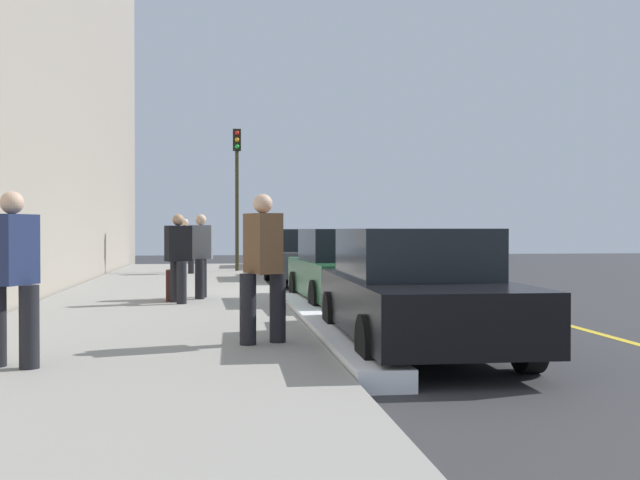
{
  "coord_description": "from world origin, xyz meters",
  "views": [
    {
      "loc": [
        15.54,
        -2.22,
        1.5
      ],
      "look_at": [
        1.5,
        -0.29,
        1.3
      ],
      "focal_mm": 41.62,
      "sensor_mm": 36.0,
      "label": 1
    }
  ],
  "objects_px": {
    "parked_car_green": "(349,269)",
    "pedestrian_navy_coat": "(12,274)",
    "parked_car_black": "(415,290)",
    "pedestrian_tan_coat": "(185,244)",
    "pedestrian_black_coat": "(178,256)",
    "rolling_suitcase": "(172,285)",
    "traffic_light_pole": "(237,176)",
    "parked_car_red": "(284,250)",
    "parked_car_charcoal": "(303,256)",
    "pedestrian_brown_coat": "(263,264)",
    "pedestrian_grey_coat": "(201,253)"
  },
  "relations": [
    {
      "from": "parked_car_red",
      "to": "parked_car_black",
      "type": "distance_m",
      "value": 18.29
    },
    {
      "from": "parked_car_charcoal",
      "to": "parked_car_green",
      "type": "bearing_deg",
      "value": 1.08
    },
    {
      "from": "parked_car_charcoal",
      "to": "rolling_suitcase",
      "type": "height_order",
      "value": "parked_car_charcoal"
    },
    {
      "from": "parked_car_charcoal",
      "to": "pedestrian_grey_coat",
      "type": "relative_size",
      "value": 2.72
    },
    {
      "from": "pedestrian_black_coat",
      "to": "rolling_suitcase",
      "type": "xyz_separation_m",
      "value": [
        -0.42,
        -0.13,
        -0.57
      ]
    },
    {
      "from": "pedestrian_navy_coat",
      "to": "rolling_suitcase",
      "type": "bearing_deg",
      "value": 170.35
    },
    {
      "from": "pedestrian_navy_coat",
      "to": "pedestrian_grey_coat",
      "type": "bearing_deg",
      "value": 166.96
    },
    {
      "from": "parked_car_red",
      "to": "rolling_suitcase",
      "type": "distance_m",
      "value": 13.28
    },
    {
      "from": "pedestrian_black_coat",
      "to": "pedestrian_brown_coat",
      "type": "height_order",
      "value": "pedestrian_brown_coat"
    },
    {
      "from": "pedestrian_brown_coat",
      "to": "pedestrian_tan_coat",
      "type": "bearing_deg",
      "value": -173.85
    },
    {
      "from": "traffic_light_pole",
      "to": "rolling_suitcase",
      "type": "bearing_deg",
      "value": -8.27
    },
    {
      "from": "parked_car_green",
      "to": "parked_car_black",
      "type": "relative_size",
      "value": 0.93
    },
    {
      "from": "traffic_light_pole",
      "to": "pedestrian_tan_coat",
      "type": "bearing_deg",
      "value": -50.3
    },
    {
      "from": "pedestrian_black_coat",
      "to": "pedestrian_navy_coat",
      "type": "relative_size",
      "value": 0.95
    },
    {
      "from": "parked_car_black",
      "to": "pedestrian_tan_coat",
      "type": "bearing_deg",
      "value": -166.5
    },
    {
      "from": "parked_car_charcoal",
      "to": "parked_car_black",
      "type": "bearing_deg",
      "value": 0.28
    },
    {
      "from": "pedestrian_tan_coat",
      "to": "traffic_light_pole",
      "type": "relative_size",
      "value": 0.36
    },
    {
      "from": "pedestrian_grey_coat",
      "to": "rolling_suitcase",
      "type": "bearing_deg",
      "value": -46.99
    },
    {
      "from": "parked_car_charcoal",
      "to": "pedestrian_navy_coat",
      "type": "distance_m",
      "value": 13.59
    },
    {
      "from": "pedestrian_tan_coat",
      "to": "pedestrian_navy_coat",
      "type": "bearing_deg",
      "value": -3.64
    },
    {
      "from": "traffic_light_pole",
      "to": "rolling_suitcase",
      "type": "distance_m",
      "value": 10.61
    },
    {
      "from": "pedestrian_tan_coat",
      "to": "traffic_light_pole",
      "type": "bearing_deg",
      "value": 129.7
    },
    {
      "from": "pedestrian_navy_coat",
      "to": "parked_car_charcoal",
      "type": "bearing_deg",
      "value": 161.39
    },
    {
      "from": "parked_car_green",
      "to": "rolling_suitcase",
      "type": "height_order",
      "value": "parked_car_green"
    },
    {
      "from": "parked_car_green",
      "to": "pedestrian_grey_coat",
      "type": "xyz_separation_m",
      "value": [
        -0.85,
        -2.8,
        0.27
      ]
    },
    {
      "from": "parked_car_green",
      "to": "pedestrian_black_coat",
      "type": "bearing_deg",
      "value": -88.84
    },
    {
      "from": "parked_car_red",
      "to": "parked_car_charcoal",
      "type": "xyz_separation_m",
      "value": [
        6.67,
        -0.05,
        -0.0
      ]
    },
    {
      "from": "pedestrian_grey_coat",
      "to": "pedestrian_brown_coat",
      "type": "bearing_deg",
      "value": 8.23
    },
    {
      "from": "parked_car_red",
      "to": "pedestrian_black_coat",
      "type": "height_order",
      "value": "pedestrian_black_coat"
    },
    {
      "from": "parked_car_green",
      "to": "pedestrian_navy_coat",
      "type": "height_order",
      "value": "pedestrian_navy_coat"
    },
    {
      "from": "traffic_light_pole",
      "to": "rolling_suitcase",
      "type": "xyz_separation_m",
      "value": [
        10.13,
        -1.47,
        -2.81
      ]
    },
    {
      "from": "traffic_light_pole",
      "to": "rolling_suitcase",
      "type": "height_order",
      "value": "traffic_light_pole"
    },
    {
      "from": "parked_car_red",
      "to": "rolling_suitcase",
      "type": "height_order",
      "value": "parked_car_red"
    },
    {
      "from": "parked_car_green",
      "to": "pedestrian_tan_coat",
      "type": "bearing_deg",
      "value": -159.17
    },
    {
      "from": "parked_car_green",
      "to": "pedestrian_brown_coat",
      "type": "xyz_separation_m",
      "value": [
        5.11,
        -1.94,
        0.34
      ]
    },
    {
      "from": "parked_car_black",
      "to": "rolling_suitcase",
      "type": "bearing_deg",
      "value": -148.97
    },
    {
      "from": "pedestrian_tan_coat",
      "to": "pedestrian_navy_coat",
      "type": "relative_size",
      "value": 0.97
    },
    {
      "from": "pedestrian_tan_coat",
      "to": "rolling_suitcase",
      "type": "xyz_separation_m",
      "value": [
        8.78,
        0.15,
        -0.6
      ]
    },
    {
      "from": "pedestrian_brown_coat",
      "to": "rolling_suitcase",
      "type": "distance_m",
      "value": 5.68
    },
    {
      "from": "pedestrian_brown_coat",
      "to": "pedestrian_grey_coat",
      "type": "xyz_separation_m",
      "value": [
        -5.96,
        -0.86,
        -0.06
      ]
    },
    {
      "from": "pedestrian_black_coat",
      "to": "parked_car_black",
      "type": "bearing_deg",
      "value": 32.04
    },
    {
      "from": "pedestrian_tan_coat",
      "to": "pedestrian_grey_coat",
      "type": "bearing_deg",
      "value": 4.64
    },
    {
      "from": "parked_car_black",
      "to": "pedestrian_tan_coat",
      "type": "height_order",
      "value": "pedestrian_tan_coat"
    },
    {
      "from": "pedestrian_black_coat",
      "to": "parked_car_red",
      "type": "bearing_deg",
      "value": 166.78
    },
    {
      "from": "pedestrian_black_coat",
      "to": "rolling_suitcase",
      "type": "distance_m",
      "value": 0.73
    },
    {
      "from": "parked_car_green",
      "to": "parked_car_red",
      "type": "bearing_deg",
      "value": -179.7
    },
    {
      "from": "pedestrian_black_coat",
      "to": "rolling_suitcase",
      "type": "bearing_deg",
      "value": -162.58
    },
    {
      "from": "pedestrian_brown_coat",
      "to": "traffic_light_pole",
      "type": "relative_size",
      "value": 0.38
    },
    {
      "from": "parked_car_red",
      "to": "parked_car_black",
      "type": "bearing_deg",
      "value": 0.01
    },
    {
      "from": "pedestrian_navy_coat",
      "to": "rolling_suitcase",
      "type": "distance_m",
      "value": 6.8
    }
  ]
}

